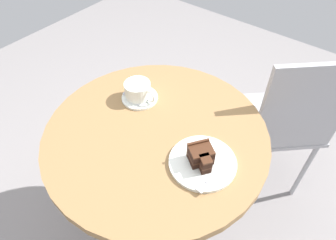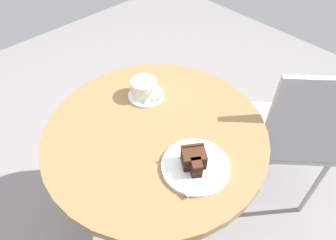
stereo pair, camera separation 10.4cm
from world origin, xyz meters
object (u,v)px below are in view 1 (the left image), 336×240
coffee_cup (138,90)px  fork (210,179)px  saucer (140,98)px  cake_plate (203,162)px  cafe_chair (286,120)px  teaspoon (129,97)px  napkin (201,159)px  cake_slice (201,156)px

coffee_cup → fork: 0.46m
saucer → cake_plate: 0.38m
coffee_cup → cafe_chair: (0.48, 0.45, -0.23)m
coffee_cup → cake_plate: size_ratio=0.62×
saucer → teaspoon: 0.04m
fork → napkin: fork is taller
napkin → cafe_chair: 0.59m
coffee_cup → cake_plate: bearing=-16.1°
cake_slice → napkin: 0.04m
teaspoon → napkin: size_ratio=0.62×
teaspoon → cafe_chair: bearing=-125.2°
teaspoon → cake_plate: size_ratio=0.47×
cafe_chair → cake_slice: bearing=35.8°
coffee_cup → cake_slice: (0.37, -0.11, -0.00)m
teaspoon → cafe_chair: (0.50, 0.48, -0.20)m
cake_plate → napkin: size_ratio=1.32×
cake_plate → cake_slice: cake_slice is taller
cake_plate → cafe_chair: size_ratio=0.24×
teaspoon → fork: bearing=176.1°
fork → napkin: 0.09m
cafe_chair → fork: bearing=42.2°
saucer → napkin: saucer is taller
saucer → cafe_chair: cafe_chair is taller
cake_slice → cake_plate: bearing=33.3°
cake_plate → fork: fork is taller
cake_slice → teaspoon: bearing=168.0°
saucer → napkin: 0.37m
cake_plate → cafe_chair: (0.10, 0.56, -0.19)m
cake_slice → napkin: (-0.01, 0.02, -0.04)m
cake_slice → cafe_chair: (0.11, 0.56, -0.23)m
saucer → fork: size_ratio=0.90×
coffee_cup → napkin: (0.36, -0.10, -0.04)m
cake_slice → fork: size_ratio=0.64×
cake_plate → fork: size_ratio=1.39×
teaspoon → fork: 0.47m
teaspoon → cafe_chair: cafe_chair is taller
coffee_cup → teaspoon: size_ratio=1.33×
cake_slice → cafe_chair: size_ratio=0.11×
cake_plate → cake_slice: bearing=-146.7°
coffee_cup → fork: coffee_cup is taller
cake_plate → coffee_cup: bearing=163.9°
coffee_cup → fork: size_ratio=0.87×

